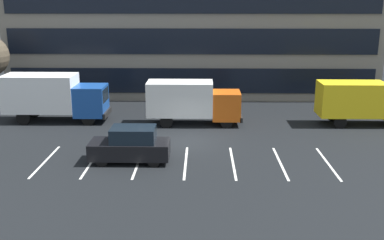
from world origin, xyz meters
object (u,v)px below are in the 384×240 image
(box_truck_yellow_all, at_px, (363,101))
(box_truck_orange, at_px, (192,101))
(box_truck_blue, at_px, (54,95))
(suv_black, at_px, (131,145))

(box_truck_yellow_all, height_order, box_truck_orange, box_truck_orange)
(box_truck_blue, distance_m, box_truck_orange, 10.81)
(box_truck_orange, relative_size, suv_black, 1.53)
(box_truck_orange, bearing_deg, box_truck_yellow_all, 0.75)
(box_truck_orange, bearing_deg, suv_black, -112.85)
(box_truck_blue, bearing_deg, suv_black, -50.17)
(box_truck_blue, xyz_separation_m, suv_black, (7.35, -8.82, -1.06))
(box_truck_blue, height_order, box_truck_yellow_all, box_truck_blue)
(suv_black, bearing_deg, box_truck_yellow_all, 26.88)
(box_truck_yellow_all, bearing_deg, suv_black, -153.12)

